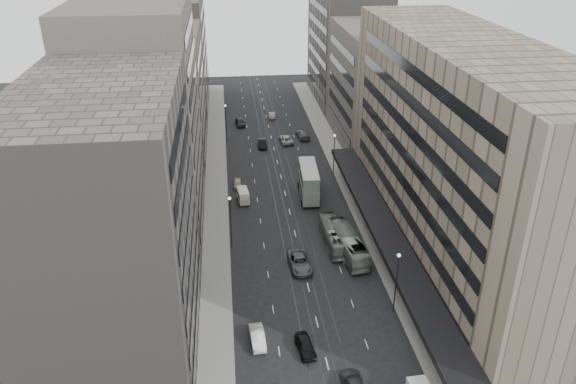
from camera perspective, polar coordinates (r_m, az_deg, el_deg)
name	(u,v)px	position (r m, az deg, el deg)	size (l,w,h in m)	color
ground	(309,292)	(73.78, 2.19, -10.11)	(220.00, 220.00, 0.00)	black
sidewalk_right	(343,170)	(107.76, 5.56, 2.25)	(4.00, 125.00, 0.15)	gray
sidewalk_left	(216,176)	(105.62, -7.30, 1.64)	(4.00, 125.00, 0.15)	gray
department_store	(460,154)	(78.92, 17.12, 3.67)	(19.20, 60.00, 30.00)	gray
building_right_mid	(376,87)	(119.20, 8.95, 10.53)	(15.00, 28.00, 24.00)	#554E49
building_right_far	(347,47)	(147.05, 5.97, 14.48)	(15.00, 32.00, 28.00)	#625D58
building_left_a	(113,233)	(59.45, -17.34, -3.97)	(15.00, 28.00, 30.00)	#625D58
building_left_b	(142,125)	(82.99, -14.57, 6.62)	(15.00, 26.00, 34.00)	#554E49
building_left_c	(162,100)	(109.86, -12.68, 9.12)	(15.00, 28.00, 25.00)	#665A4F
building_left_d	(173,53)	(141.32, -11.58, 13.62)	(15.00, 38.00, 28.00)	#625D58
lamp_right_near	(397,276)	(68.79, 11.00, -8.36)	(0.44, 0.44, 8.32)	#262628
lamp_right_far	(334,150)	(103.07, 4.71, 4.23)	(0.44, 0.44, 8.32)	#262628
lamp_left_near	(230,216)	(80.47, -5.87, -2.49)	(0.44, 0.44, 8.32)	#262628
lamp_left_far	(226,119)	(120.00, -6.33, 7.39)	(0.44, 0.44, 8.32)	#262628
bus_near	(348,244)	(80.86, 6.11, -5.26)	(2.78, 11.87, 3.31)	gray
bus_far	(334,235)	(83.02, 4.65, -4.42)	(2.50, 10.67, 2.97)	gray
double_decker	(309,181)	(96.00, 2.12, 1.11)	(3.53, 10.10, 5.45)	gray
panel_van	(243,196)	(94.97, -4.57, -0.36)	(2.16, 3.87, 2.33)	#B9B1A6
sedan_0	(305,346)	(64.78, 1.78, -15.35)	(1.75, 4.34, 1.48)	black
sedan_1	(258,337)	(65.90, -3.11, -14.53)	(1.55, 4.45, 1.46)	silver
sedan_2	(300,262)	(77.88, 1.20, -7.15)	(2.82, 6.11, 1.70)	#575759
sedan_4	(238,183)	(100.81, -5.14, 0.88)	(1.59, 3.95, 1.35)	#B8AD99
sedan_5	(262,143)	(118.24, -2.64, 4.95)	(1.64, 4.69, 1.55)	black
sedan_6	(286,139)	(120.55, -0.20, 5.39)	(2.48, 5.37, 1.49)	#B6B5B1
sedan_7	(303,134)	(123.10, 1.50, 5.88)	(2.35, 5.78, 1.68)	#5E5E61
sedan_8	(240,122)	(131.11, -4.88, 7.08)	(1.93, 4.80, 1.63)	black
sedan_9	(272,115)	(136.12, -1.61, 7.83)	(1.43, 4.11, 1.36)	#A49688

